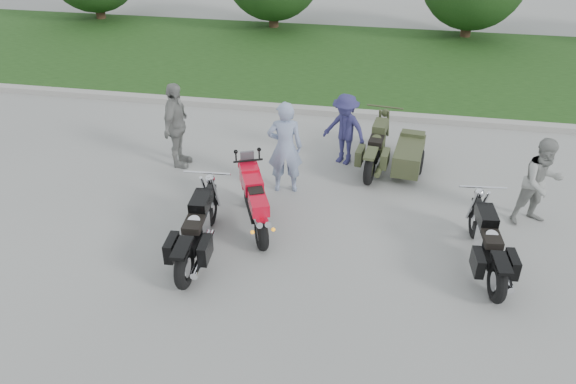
% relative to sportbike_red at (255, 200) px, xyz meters
% --- Properties ---
extents(ground, '(80.00, 80.00, 0.00)m').
position_rel_sportbike_red_xyz_m(ground, '(0.68, -0.71, -0.56)').
color(ground, '#A2A29C').
rests_on(ground, ground).
extents(curb, '(60.00, 0.30, 0.15)m').
position_rel_sportbike_red_xyz_m(curb, '(0.68, 5.29, -0.48)').
color(curb, '#9F9C96').
rests_on(curb, ground).
extents(grass_strip, '(60.00, 8.00, 0.14)m').
position_rel_sportbike_red_xyz_m(grass_strip, '(0.68, 9.44, -0.49)').
color(grass_strip, '#2B561D').
rests_on(grass_strip, ground).
extents(sportbike_red, '(0.92, 1.90, 0.95)m').
position_rel_sportbike_red_xyz_m(sportbike_red, '(0.00, 0.00, 0.00)').
color(sportbike_red, black).
rests_on(sportbike_red, ground).
extents(cruiser_left, '(0.48, 2.38, 0.92)m').
position_rel_sportbike_red_xyz_m(cruiser_left, '(-0.74, -1.01, -0.09)').
color(cruiser_left, black).
rests_on(cruiser_left, ground).
extents(cruiser_right, '(0.50, 2.26, 0.87)m').
position_rel_sportbike_red_xyz_m(cruiser_right, '(3.93, -0.50, -0.11)').
color(cruiser_right, black).
rests_on(cruiser_right, ground).
extents(cruiser_sidecar, '(1.26, 2.29, 0.88)m').
position_rel_sportbike_red_xyz_m(cruiser_sidecar, '(2.40, 2.58, -0.15)').
color(cruiser_sidecar, black).
rests_on(cruiser_sidecar, ground).
extents(person_stripe, '(0.75, 0.56, 1.88)m').
position_rel_sportbike_red_xyz_m(person_stripe, '(0.28, 1.38, 0.38)').
color(person_stripe, '#8999BB').
rests_on(person_stripe, ground).
extents(person_grey, '(0.99, 0.89, 1.66)m').
position_rel_sportbike_red_xyz_m(person_grey, '(4.93, 1.08, 0.27)').
color(person_grey, gray).
rests_on(person_grey, ground).
extents(person_denim, '(1.16, 0.96, 1.56)m').
position_rel_sportbike_red_xyz_m(person_denim, '(1.31, 2.75, 0.22)').
color(person_denim, navy).
rests_on(person_denim, ground).
extents(person_back, '(0.46, 1.08, 1.84)m').
position_rel_sportbike_red_xyz_m(person_back, '(-2.15, 2.00, 0.36)').
color(person_back, gray).
rests_on(person_back, ground).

